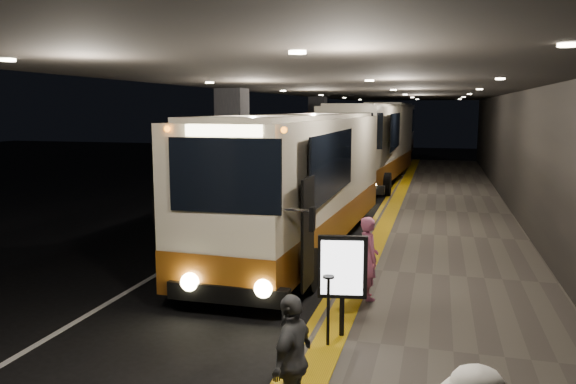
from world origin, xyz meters
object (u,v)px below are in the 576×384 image
at_px(passenger_boarding, 369,258).
at_px(info_sign, 342,269).
at_px(coach_main, 301,187).
at_px(coach_second, 372,147).
at_px(passenger_waiting_grey, 292,360).
at_px(stanchion_post, 328,311).
at_px(coach_third, 390,135).

distance_m(passenger_boarding, info_sign, 1.99).
height_order(coach_main, coach_second, coach_second).
xyz_separation_m(passenger_waiting_grey, stanchion_post, (-0.02, 2.26, -0.23)).
relative_size(passenger_waiting_grey, stanchion_post, 1.42).
relative_size(passenger_waiting_grey, info_sign, 0.94).
xyz_separation_m(coach_second, info_sign, (1.89, -20.04, -0.60)).
bearing_deg(passenger_waiting_grey, stanchion_post, -170.06).
bearing_deg(coach_second, info_sign, -80.95).
bearing_deg(coach_main, info_sign, -67.85).
relative_size(coach_main, passenger_boarding, 7.11).
xyz_separation_m(coach_main, passenger_boarding, (2.34, -4.08, -0.75)).
distance_m(coach_second, coach_third, 12.03).
bearing_deg(info_sign, coach_third, 83.41).
distance_m(passenger_waiting_grey, stanchion_post, 2.27).
bearing_deg(coach_main, passenger_boarding, -57.66).
distance_m(coach_third, passenger_waiting_grey, 34.80).
xyz_separation_m(passenger_boarding, stanchion_post, (-0.33, -2.38, -0.25)).
relative_size(coach_third, passenger_waiting_grey, 8.23).
bearing_deg(coach_second, passenger_boarding, -79.80).
height_order(passenger_waiting_grey, info_sign, info_sign).
bearing_deg(passenger_boarding, coach_second, -16.67).
distance_m(coach_third, passenger_boarding, 30.20).
bearing_deg(passenger_boarding, coach_third, -19.06).
xyz_separation_m(coach_third, info_sign, (2.00, -32.06, -0.69)).
bearing_deg(stanchion_post, passenger_boarding, 82.14).
distance_m(coach_main, coach_third, 26.02).
height_order(coach_second, info_sign, coach_second).
relative_size(coach_third, passenger_boarding, 8.02).
bearing_deg(passenger_waiting_grey, info_sign, -173.20).
height_order(coach_main, stanchion_post, coach_main).
relative_size(coach_third, stanchion_post, 11.71).
height_order(coach_third, passenger_boarding, coach_third).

